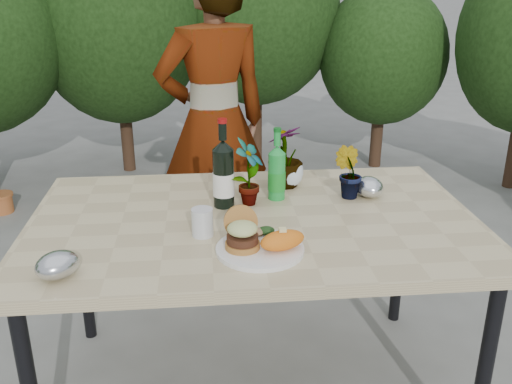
{
  "coord_description": "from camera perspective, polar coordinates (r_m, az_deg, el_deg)",
  "views": [
    {
      "loc": [
        -0.17,
        -1.86,
        1.58
      ],
      "look_at": [
        0.0,
        -0.08,
        0.88
      ],
      "focal_mm": 40.0,
      "sensor_mm": 36.0,
      "label": 1
    }
  ],
  "objects": [
    {
      "name": "patio_table",
      "position": [
        2.07,
        -0.21,
        -4.03
      ],
      "size": [
        1.6,
        1.0,
        0.75
      ],
      "color": "tan",
      "rests_on": "ground"
    },
    {
      "name": "person",
      "position": [
        3.0,
        -4.26,
        6.88
      ],
      "size": [
        0.71,
        0.58,
        1.67
      ],
      "primitive_type": "imported",
      "rotation": [
        0.0,
        0.0,
        3.47
      ],
      "color": "#94644A",
      "rests_on": "ground"
    },
    {
      "name": "terracotta_pot",
      "position": [
        4.34,
        -24.11,
        -0.99
      ],
      "size": [
        0.17,
        0.17,
        0.14
      ],
      "color": "#B05D2D",
      "rests_on": "ground"
    },
    {
      "name": "shrub_hedge",
      "position": [
        3.58,
        -1.58,
        14.18
      ],
      "size": [
        6.9,
        5.12,
        2.11
      ],
      "color": "#382316",
      "rests_on": "ground"
    },
    {
      "name": "sparkling_water",
      "position": [
        2.18,
        2.09,
        1.88
      ],
      "size": [
        0.07,
        0.07,
        0.28
      ],
      "rotation": [
        0.0,
        0.0,
        -0.32
      ],
      "color": "green",
      "rests_on": "patio_table"
    },
    {
      "name": "foil_packet_left",
      "position": [
        1.75,
        -19.24,
        -6.9
      ],
      "size": [
        0.17,
        0.17,
        0.08
      ],
      "primitive_type": "ellipsoid",
      "rotation": [
        0.0,
        0.0,
        0.79
      ],
      "color": "#B9BBC1",
      "rests_on": "patio_table"
    },
    {
      "name": "seedling_mid",
      "position": [
        2.23,
        9.19,
        1.92
      ],
      "size": [
        0.14,
        0.14,
        0.2
      ],
      "primitive_type": "imported",
      "rotation": [
        0.0,
        0.0,
        2.39
      ],
      "color": "#2C5B1F",
      "rests_on": "patio_table"
    },
    {
      "name": "dinner_plate",
      "position": [
        1.81,
        0.4,
        -5.76
      ],
      "size": [
        0.28,
        0.28,
        0.01
      ],
      "primitive_type": "cylinder",
      "color": "white",
      "rests_on": "patio_table"
    },
    {
      "name": "burger_stack",
      "position": [
        1.79,
        -1.41,
        -4.05
      ],
      "size": [
        0.11,
        0.16,
        0.11
      ],
      "color": "#B7722D",
      "rests_on": "dinner_plate"
    },
    {
      "name": "blue_bowl",
      "position": [
        2.34,
        3.26,
        1.74
      ],
      "size": [
        0.14,
        0.14,
        0.09
      ],
      "primitive_type": "imported",
      "rotation": [
        0.0,
        0.0,
        0.24
      ],
      "color": "white",
      "rests_on": "patio_table"
    },
    {
      "name": "seedling_left",
      "position": [
        2.11,
        -0.74,
        1.98
      ],
      "size": [
        0.15,
        0.16,
        0.26
      ],
      "primitive_type": "imported",
      "rotation": [
        0.0,
        0.0,
        1.02
      ],
      "color": "#256221",
      "rests_on": "patio_table"
    },
    {
      "name": "plastic_cup",
      "position": [
        1.9,
        -5.38,
        -3.03
      ],
      "size": [
        0.07,
        0.07,
        0.09
      ],
      "primitive_type": "cylinder",
      "color": "silver",
      "rests_on": "patio_table"
    },
    {
      "name": "foil_packet_right",
      "position": [
        2.27,
        11.24,
        0.51
      ],
      "size": [
        0.12,
        0.14,
        0.08
      ],
      "primitive_type": "ellipsoid",
      "rotation": [
        0.0,
        0.0,
        1.67
      ],
      "color": "silver",
      "rests_on": "patio_table"
    },
    {
      "name": "grilled_veg",
      "position": [
        1.88,
        0.63,
        -3.91
      ],
      "size": [
        0.08,
        0.05,
        0.03
      ],
      "color": "olive",
      "rests_on": "dinner_plate"
    },
    {
      "name": "seedling_right",
      "position": [
        2.31,
        2.96,
        3.58
      ],
      "size": [
        0.2,
        0.2,
        0.25
      ],
      "primitive_type": "imported",
      "rotation": [
        0.0,
        0.0,
        3.82
      ],
      "color": "#215E20",
      "rests_on": "patio_table"
    },
    {
      "name": "wine_bottle",
      "position": [
        2.11,
        -3.27,
        1.72
      ],
      "size": [
        0.08,
        0.08,
        0.34
      ],
      "rotation": [
        0.0,
        0.0,
        0.28
      ],
      "color": "black",
      "rests_on": "patio_table"
    },
    {
      "name": "sweet_potato",
      "position": [
        1.78,
        2.66,
        -4.85
      ],
      "size": [
        0.17,
        0.12,
        0.06
      ],
      "primitive_type": "ellipsoid",
      "rotation": [
        0.0,
        0.0,
        0.35
      ],
      "color": "orange",
      "rests_on": "dinner_plate"
    }
  ]
}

